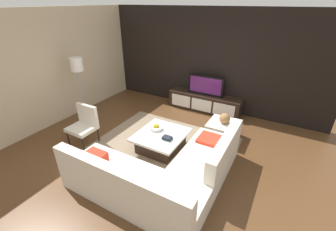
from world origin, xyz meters
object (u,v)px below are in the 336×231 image
sectional_couch (164,174)px  fruit_bowl (156,128)px  accent_chair_near (84,122)px  ottoman (223,130)px  media_console (204,102)px  television (206,85)px  floor_lamp (77,69)px  book_stack (167,138)px  coffee_table (161,141)px  decorative_ball (225,118)px

sectional_couch → fruit_bowl: bearing=127.7°
accent_chair_near → ottoman: 3.19m
sectional_couch → fruit_bowl: sectional_couch is taller
media_console → television: television is taller
accent_chair_near → floor_lamp: 1.45m
floor_lamp → book_stack: 2.91m
television → book_stack: bearing=-87.1°
ottoman → coffee_table: bearing=-133.8°
television → floor_lamp: size_ratio=0.61×
media_console → fruit_bowl: (-0.28, -2.20, 0.18)m
decorative_ball → book_stack: bearing=-124.2°
floor_lamp → book_stack: bearing=-5.9°
accent_chair_near → fruit_bowl: size_ratio=3.11×
coffee_table → fruit_bowl: fruit_bowl is taller
coffee_table → television: bearing=87.5°
accent_chair_near → book_stack: size_ratio=4.40×
media_console → book_stack: media_console is taller
sectional_couch → coffee_table: 1.14m
sectional_couch → accent_chair_near: size_ratio=2.80×
fruit_bowl → book_stack: fruit_bowl is taller
sectional_couch → accent_chair_near: bearing=170.8°
television → floor_lamp: bearing=-140.5°
sectional_couch → book_stack: 0.93m
accent_chair_near → sectional_couch: bearing=-3.1°
media_console → decorative_ball: size_ratio=8.74×
media_console → fruit_bowl: bearing=-97.3°
coffee_table → decorative_ball: (1.05, 1.09, 0.32)m
media_console → sectional_couch: bearing=-80.7°
fruit_bowl → ottoman: bearing=38.9°
floor_lamp → media_console: bearing=39.4°
television → accent_chair_near: bearing=-121.3°
coffee_table → fruit_bowl: size_ratio=3.85×
decorative_ball → coffee_table: bearing=-133.8°
television → ottoman: size_ratio=1.47×
media_console → fruit_bowl: fruit_bowl is taller
ottoman → fruit_bowl: bearing=-141.1°
ottoman → book_stack: 1.48m
television → book_stack: (0.12, -2.42, -0.36)m
ottoman → floor_lamp: bearing=-165.3°
media_console → accent_chair_near: bearing=-121.3°
media_console → floor_lamp: bearing=-140.6°
television → accent_chair_near: (-1.75, -2.88, -0.29)m
accent_chair_near → book_stack: (1.87, 0.46, -0.08)m
media_console → decorative_ball: 1.56m
ottoman → fruit_bowl: fruit_bowl is taller
sectional_couch → media_console: bearing=99.3°
coffee_table → accent_chair_near: accent_chair_near is taller
accent_chair_near → television: bearing=64.7°
ottoman → decorative_ball: decorative_ball is taller
accent_chair_near → fruit_bowl: bearing=30.9°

